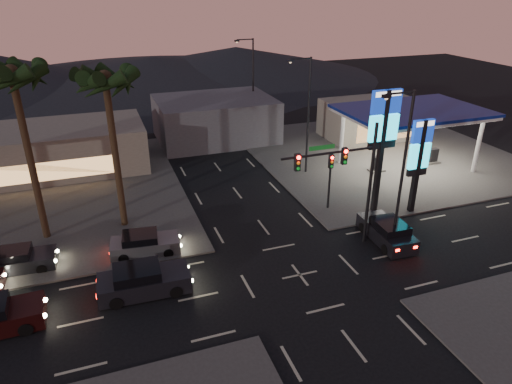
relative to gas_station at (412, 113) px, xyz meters
name	(u,v)px	position (x,y,z in m)	size (l,w,h in m)	color
ground	(300,275)	(-16.00, -12.00, -5.08)	(140.00, 140.00, 0.00)	black
corner_lot_ne	(380,153)	(0.00, 4.00, -5.02)	(24.00, 24.00, 0.12)	#47443F
corner_lot_nw	(24,201)	(-32.00, 4.00, -5.02)	(24.00, 24.00, 0.12)	#47443F
gas_station	(412,113)	(0.00, 0.00, 0.00)	(12.20, 8.20, 5.47)	silver
convenience_store	(371,119)	(2.00, 9.00, -3.08)	(10.00, 6.00, 4.00)	#726B5B
pylon_sign_tall	(383,128)	(-7.50, -6.50, 1.31)	(2.20, 0.35, 9.00)	black
pylon_sign_short	(419,152)	(-5.00, -7.50, -0.42)	(1.60, 0.35, 7.00)	black
traffic_signal_mast	(347,171)	(-12.24, -10.01, 0.15)	(6.10, 0.39, 8.00)	black
pedestal_signal	(330,173)	(-10.50, -5.02, -2.16)	(0.32, 0.39, 4.30)	black
streetlight_near	(401,163)	(-9.21, -11.00, 0.64)	(2.14, 0.25, 10.00)	black
streetlight_mid	(306,110)	(-9.21, 2.00, 0.64)	(2.14, 0.25, 10.00)	black
streetlight_far	(251,79)	(-9.21, 16.00, 0.64)	(2.14, 0.25, 10.00)	black
palm_a	(106,90)	(-25.00, -2.50, 4.35)	(4.41, 4.41, 10.86)	black
palm_b	(14,87)	(-30.00, -2.50, 4.89)	(4.41, 4.41, 11.46)	black
building_far_west	(51,150)	(-30.00, 10.00, -3.08)	(16.00, 8.00, 4.00)	#726B5B
building_far_mid	(215,119)	(-14.00, 14.00, -2.88)	(12.00, 9.00, 4.40)	#4C4C51
hill_right	(236,61)	(-1.00, 48.00, -2.58)	(50.00, 50.00, 5.00)	black
hill_center	(151,69)	(-16.00, 48.00, -3.08)	(60.00, 60.00, 4.00)	black
car_lane_a_front	(143,281)	(-24.70, -10.61, -4.32)	(5.09, 2.29, 1.63)	black
car_lane_b_front	(144,244)	(-24.12, -6.59, -4.43)	(4.46, 2.25, 1.41)	#5C5B5E
car_lane_b_mid	(17,261)	(-31.36, -5.94, -4.44)	(4.31, 1.99, 1.37)	black
suv_station	(387,232)	(-9.10, -10.43, -4.37)	(2.20, 4.69, 1.53)	black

